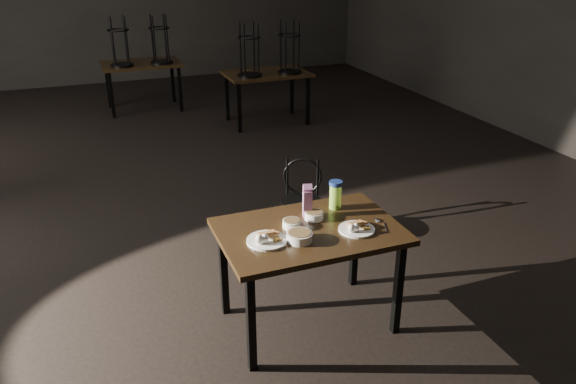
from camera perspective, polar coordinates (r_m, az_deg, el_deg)
name	(u,v)px	position (r m, az deg, el deg)	size (l,w,h in m)	color
main_table	(309,239)	(3.77, 2.19, -4.81)	(1.20, 0.80, 0.75)	black
plate_left	(267,239)	(3.56, -2.18, -4.75)	(0.26, 0.26, 0.09)	white
plate_right	(357,228)	(3.72, 6.99, -3.62)	(0.24, 0.24, 0.08)	white
bowl_near	(292,223)	(3.74, 0.40, -3.21)	(0.13, 0.13, 0.05)	white
bowl_far	(314,215)	(3.85, 2.66, -2.36)	(0.13, 0.13, 0.05)	white
bowl_big	(299,236)	(3.57, 1.17, -4.54)	(0.17, 0.17, 0.06)	white
juice_carton	(307,202)	(3.85, 1.98, -0.97)	(0.07, 0.07, 0.24)	#911A79
water_bottle	(335,195)	(3.98, 4.84, -0.26)	(0.12, 0.12, 0.21)	#A5E844
spoon	(379,221)	(3.87, 9.20, -2.95)	(0.06, 0.20, 0.01)	silver
bentwood_chair	(302,195)	(4.94, 1.41, -0.27)	(0.41, 0.40, 0.76)	black
bg_table_right	(267,73)	(8.28, -2.12, 12.02)	(1.20, 0.80, 1.48)	black
bg_table_far	(141,63)	(9.24, -14.68, 12.56)	(1.20, 0.80, 1.48)	black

